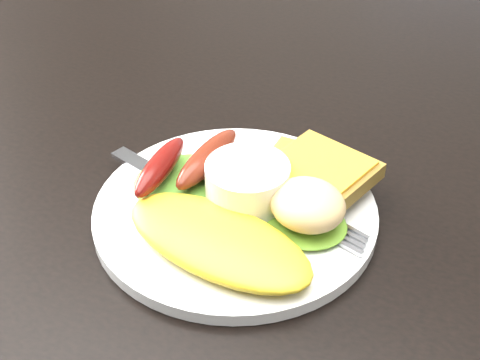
% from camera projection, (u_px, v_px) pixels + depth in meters
% --- Properties ---
extents(dining_table, '(1.20, 0.80, 0.04)m').
position_uv_depth(dining_table, '(399.00, 152.00, 0.67)').
color(dining_table, black).
rests_on(dining_table, ground).
extents(dining_chair, '(0.60, 0.60, 0.06)m').
position_uv_depth(dining_chair, '(437.00, 40.00, 1.50)').
color(dining_chair, '#A47C60').
rests_on(dining_chair, ground).
extents(plate, '(0.23, 0.23, 0.01)m').
position_uv_depth(plate, '(235.00, 212.00, 0.55)').
color(plate, white).
rests_on(plate, dining_table).
extents(lettuce_left, '(0.12, 0.11, 0.01)m').
position_uv_depth(lettuce_left, '(188.00, 183.00, 0.57)').
color(lettuce_left, '#598227').
rests_on(lettuce_left, plate).
extents(lettuce_right, '(0.07, 0.07, 0.01)m').
position_uv_depth(lettuce_right, '(305.00, 224.00, 0.53)').
color(lettuce_right, '#61A31B').
rests_on(lettuce_right, plate).
extents(omelette, '(0.17, 0.11, 0.02)m').
position_uv_depth(omelette, '(218.00, 240.00, 0.50)').
color(omelette, yellow).
rests_on(omelette, plate).
extents(sausage_a, '(0.03, 0.09, 0.02)m').
position_uv_depth(sausage_a, '(160.00, 166.00, 0.56)').
color(sausage_a, maroon).
rests_on(sausage_a, lettuce_left).
extents(sausage_b, '(0.03, 0.10, 0.02)m').
position_uv_depth(sausage_b, '(207.00, 158.00, 0.57)').
color(sausage_b, maroon).
rests_on(sausage_b, lettuce_left).
extents(ramekin, '(0.09, 0.09, 0.04)m').
position_uv_depth(ramekin, '(247.00, 186.00, 0.54)').
color(ramekin, white).
rests_on(ramekin, plate).
extents(toast_a, '(0.07, 0.07, 0.01)m').
position_uv_depth(toast_a, '(301.00, 169.00, 0.58)').
color(toast_a, olive).
rests_on(toast_a, plate).
extents(toast_b, '(0.10, 0.10, 0.01)m').
position_uv_depth(toast_b, '(319.00, 173.00, 0.55)').
color(toast_b, olive).
rests_on(toast_b, toast_a).
extents(potato_salad, '(0.08, 0.08, 0.03)m').
position_uv_depth(potato_salad, '(308.00, 205.00, 0.51)').
color(potato_salad, beige).
rests_on(potato_salad, lettuce_right).
extents(fork, '(0.18, 0.07, 0.00)m').
position_uv_depth(fork, '(188.00, 193.00, 0.56)').
color(fork, '#ADAFB7').
rests_on(fork, plate).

